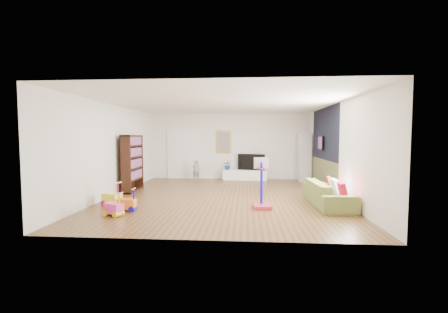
# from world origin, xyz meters

# --- Properties ---
(floor) EXTENTS (6.50, 7.50, 0.00)m
(floor) POSITION_xyz_m (0.00, 0.00, 0.00)
(floor) COLOR brown
(floor) RESTS_ON ground
(ceiling) EXTENTS (6.50, 7.50, 0.00)m
(ceiling) POSITION_xyz_m (0.00, 0.00, 2.70)
(ceiling) COLOR white
(ceiling) RESTS_ON ground
(wall_back) EXTENTS (6.50, 0.00, 2.70)m
(wall_back) POSITION_xyz_m (0.00, 3.75, 1.35)
(wall_back) COLOR silver
(wall_back) RESTS_ON ground
(wall_front) EXTENTS (6.50, 0.00, 2.70)m
(wall_front) POSITION_xyz_m (0.00, -3.75, 1.35)
(wall_front) COLOR silver
(wall_front) RESTS_ON ground
(wall_left) EXTENTS (0.00, 7.50, 2.70)m
(wall_left) POSITION_xyz_m (-3.25, 0.00, 1.35)
(wall_left) COLOR silver
(wall_left) RESTS_ON ground
(wall_right) EXTENTS (0.00, 7.50, 2.70)m
(wall_right) POSITION_xyz_m (3.25, 0.00, 1.35)
(wall_right) COLOR white
(wall_right) RESTS_ON ground
(navy_accent) EXTENTS (0.01, 3.20, 1.70)m
(navy_accent) POSITION_xyz_m (3.23, 1.40, 1.85)
(navy_accent) COLOR black
(navy_accent) RESTS_ON wall_right
(olive_wainscot) EXTENTS (0.01, 3.20, 1.00)m
(olive_wainscot) POSITION_xyz_m (3.23, 1.40, 0.50)
(olive_wainscot) COLOR brown
(olive_wainscot) RESTS_ON wall_right
(doorway) EXTENTS (1.45, 0.06, 2.10)m
(doorway) POSITION_xyz_m (-1.90, 3.71, 1.05)
(doorway) COLOR white
(doorway) RESTS_ON ground
(painting_back) EXTENTS (0.62, 0.06, 0.92)m
(painting_back) POSITION_xyz_m (-0.25, 3.71, 1.55)
(painting_back) COLOR gold
(painting_back) RESTS_ON wall_back
(artwork_right) EXTENTS (0.04, 0.56, 0.46)m
(artwork_right) POSITION_xyz_m (3.17, 1.60, 1.55)
(artwork_right) COLOR #7F3F8C
(artwork_right) RESTS_ON wall_right
(media_console) EXTENTS (1.79, 0.53, 0.41)m
(media_console) POSITION_xyz_m (0.64, 3.44, 0.21)
(media_console) COLOR white
(media_console) RESTS_ON ground
(tall_cabinet) EXTENTS (0.47, 0.47, 1.89)m
(tall_cabinet) POSITION_xyz_m (2.97, 3.22, 0.94)
(tall_cabinet) COLOR silver
(tall_cabinet) RESTS_ON ground
(bookshelf) EXTENTS (0.36, 1.25, 1.81)m
(bookshelf) POSITION_xyz_m (-2.98, 0.67, 0.90)
(bookshelf) COLOR black
(bookshelf) RESTS_ON ground
(sofa) EXTENTS (0.89, 2.12, 0.61)m
(sofa) POSITION_xyz_m (2.75, -0.94, 0.31)
(sofa) COLOR olive
(sofa) RESTS_ON ground
(basketball_hoop) EXTENTS (0.46, 0.55, 1.25)m
(basketball_hoop) POSITION_xyz_m (1.06, -1.39, 0.62)
(basketball_hoop) COLOR #B82A3D
(basketball_hoop) RESTS_ON ground
(ride_on_yellow) EXTENTS (0.53, 0.43, 0.61)m
(ride_on_yellow) POSITION_xyz_m (-2.70, -1.43, 0.31)
(ride_on_yellow) COLOR yellow
(ride_on_yellow) RESTS_ON ground
(ride_on_orange) EXTENTS (0.41, 0.26, 0.54)m
(ride_on_orange) POSITION_xyz_m (-2.13, -1.90, 0.27)
(ride_on_orange) COLOR orange
(ride_on_orange) RESTS_ON ground
(ride_on_pink) EXTENTS (0.46, 0.39, 0.53)m
(ride_on_pink) POSITION_xyz_m (-2.25, -2.33, 0.26)
(ride_on_pink) COLOR #E63692
(ride_on_pink) RESTS_ON ground
(child) EXTENTS (0.35, 0.28, 0.84)m
(child) POSITION_xyz_m (-1.33, 3.20, 0.42)
(child) COLOR gray
(child) RESTS_ON ground
(tv) EXTENTS (1.12, 0.47, 0.65)m
(tv) POSITION_xyz_m (0.92, 3.48, 0.74)
(tv) COLOR black
(tv) RESTS_ON media_console
(vase_plant) EXTENTS (0.36, 0.31, 0.39)m
(vase_plant) POSITION_xyz_m (-0.06, 3.45, 0.61)
(vase_plant) COLOR navy
(vase_plant) RESTS_ON media_console
(pillow_left) EXTENTS (0.14, 0.41, 0.41)m
(pillow_left) POSITION_xyz_m (2.92, -1.57, 0.48)
(pillow_left) COLOR red
(pillow_left) RESTS_ON sofa
(pillow_center) EXTENTS (0.11, 0.40, 0.40)m
(pillow_center) POSITION_xyz_m (2.93, -0.96, 0.48)
(pillow_center) COLOR white
(pillow_center) RESTS_ON sofa
(pillow_right) EXTENTS (0.14, 0.36, 0.35)m
(pillow_right) POSITION_xyz_m (2.97, -0.33, 0.48)
(pillow_right) COLOR #B1371A
(pillow_right) RESTS_ON sofa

